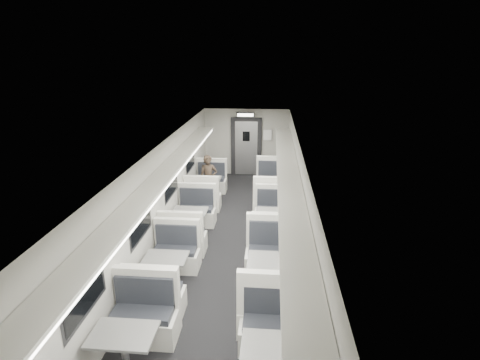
% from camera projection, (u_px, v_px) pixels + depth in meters
% --- Properties ---
extents(room, '(3.24, 12.24, 2.64)m').
position_uv_depth(room, '(227.00, 207.00, 7.81)').
color(room, black).
rests_on(room, ground).
extents(booth_left_a, '(0.98, 1.98, 1.06)m').
position_uv_depth(booth_left_a, '(207.00, 189.00, 11.34)').
color(booth_left_a, silver).
rests_on(booth_left_a, room).
extents(booth_left_b, '(0.98, 2.00, 1.07)m').
position_uv_depth(booth_left_b, '(190.00, 223.00, 9.03)').
color(booth_left_b, silver).
rests_on(booth_left_b, room).
extents(booth_left_c, '(0.96, 1.95, 1.04)m').
position_uv_depth(booth_left_c, '(167.00, 272.00, 7.03)').
color(booth_left_c, silver).
rests_on(booth_left_c, room).
extents(booth_left_d, '(1.04, 2.11, 1.13)m').
position_uv_depth(booth_left_d, '(125.00, 355.00, 5.07)').
color(booth_left_d, silver).
rests_on(booth_left_d, room).
extents(booth_right_a, '(1.10, 2.24, 1.20)m').
position_uv_depth(booth_right_a, '(274.00, 192.00, 10.96)').
color(booth_right_a, silver).
rests_on(booth_right_a, room).
extents(booth_right_b, '(0.97, 1.97, 1.05)m').
position_uv_depth(booth_right_b, '(273.00, 224.00, 9.00)').
color(booth_right_b, silver).
rests_on(booth_right_b, room).
extents(booth_right_c, '(1.12, 2.27, 1.22)m').
position_uv_depth(booth_right_c, '(273.00, 279.00, 6.73)').
color(booth_right_c, silver).
rests_on(booth_right_c, room).
extents(passenger, '(0.56, 0.41, 1.44)m').
position_uv_depth(passenger, '(208.00, 179.00, 11.03)').
color(passenger, black).
rests_on(passenger, room).
extents(window_a, '(0.02, 1.18, 0.84)m').
position_uv_depth(window_a, '(190.00, 156.00, 11.09)').
color(window_a, black).
rests_on(window_a, room).
extents(window_b, '(0.02, 1.18, 0.84)m').
position_uv_depth(window_b, '(171.00, 180.00, 9.02)').
color(window_b, black).
rests_on(window_b, room).
extents(window_c, '(0.02, 1.18, 0.84)m').
position_uv_depth(window_c, '(141.00, 218.00, 6.94)').
color(window_c, black).
rests_on(window_c, room).
extents(window_d, '(0.02, 1.18, 0.84)m').
position_uv_depth(window_d, '(84.00, 289.00, 4.87)').
color(window_d, black).
rests_on(window_d, room).
extents(luggage_rack_left, '(0.46, 10.40, 0.09)m').
position_uv_depth(luggage_rack_left, '(162.00, 178.00, 7.40)').
color(luggage_rack_left, silver).
rests_on(luggage_rack_left, room).
extents(luggage_rack_right, '(0.46, 10.40, 0.09)m').
position_uv_depth(luggage_rack_right, '(288.00, 181.00, 7.20)').
color(luggage_rack_right, silver).
rests_on(luggage_rack_right, room).
extents(vestibule_door, '(1.10, 0.13, 2.10)m').
position_uv_depth(vestibule_door, '(246.00, 147.00, 13.46)').
color(vestibule_door, black).
rests_on(vestibule_door, room).
extents(exit_sign, '(0.62, 0.12, 0.16)m').
position_uv_depth(exit_sign, '(245.00, 115.00, 12.60)').
color(exit_sign, black).
rests_on(exit_sign, room).
extents(wall_notice, '(0.32, 0.02, 0.40)m').
position_uv_depth(wall_notice, '(267.00, 135.00, 13.24)').
color(wall_notice, white).
rests_on(wall_notice, room).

